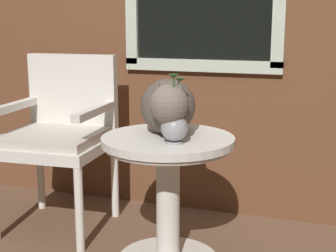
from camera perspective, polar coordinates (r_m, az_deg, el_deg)
wicker_side_table at (r=2.35m, az=-0.00°, el=-6.04°), size 0.61×0.61×0.63m
wicker_chair at (r=2.86m, az=-12.07°, el=-0.34°), size 0.56×0.56×0.96m
cat at (r=2.31m, az=0.00°, el=2.30°), size 0.35×0.62×0.28m
pewter_vase_with_ivy at (r=2.14m, az=0.74°, el=0.33°), size 0.12×0.12×0.30m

